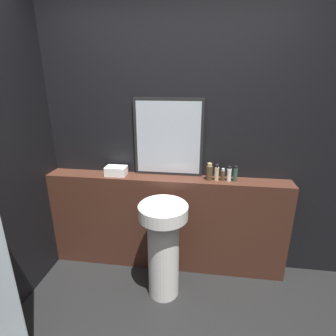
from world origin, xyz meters
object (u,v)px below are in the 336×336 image
Objects in this scene: shampoo_bottle at (209,172)px; body_wash_bottle at (229,174)px; pedestal_sink at (163,244)px; towel_stack at (116,171)px; hand_soap_bottle at (235,174)px; lotion_bottle at (223,175)px; conditioner_bottle at (217,173)px; mirror at (168,138)px.

shampoo_bottle is 1.16× the size of body_wash_bottle.
pedestal_sink is 4.49× the size of towel_stack.
body_wash_bottle reaches higher than towel_stack.
towel_stack is 1.04m from body_wash_bottle.
hand_soap_bottle is at bearing 0.00° from body_wash_bottle.
lotion_bottle is at bearing 0.00° from towel_stack.
hand_soap_bottle is (0.11, 0.00, 0.01)m from lotion_bottle.
lotion_bottle is (0.48, 0.38, 0.50)m from pedestal_sink.
shampoo_bottle is (0.36, 0.38, 0.52)m from pedestal_sink.
towel_stack is 1.72× the size of lotion_bottle.
conditioner_bottle reaches higher than body_wash_bottle.
conditioner_bottle is 1.05× the size of hand_soap_bottle.
towel_stack is 1.30× the size of conditioner_bottle.
mirror is 5.00× the size of hand_soap_bottle.
towel_stack is at bearing 180.00° from body_wash_bottle.
body_wash_bottle reaches higher than lotion_bottle.
mirror reaches higher than conditioner_bottle.
shampoo_bottle is at bearing 180.00° from conditioner_bottle.
towel_stack is 1.37× the size of hand_soap_bottle.
pedestal_sink is 0.77m from conditioner_bottle.
mirror is at bearing 169.13° from conditioner_bottle.
shampoo_bottle is at bearing -180.00° from hand_soap_bottle.
mirror reaches higher than shampoo_bottle.
hand_soap_bottle is (1.09, 0.00, 0.02)m from towel_stack.
body_wash_bottle is at bearing 0.00° from towel_stack.
lotion_bottle is (0.98, 0.00, 0.01)m from towel_stack.
shampoo_bottle reaches higher than pedestal_sink.
hand_soap_bottle reaches higher than body_wash_bottle.
lotion_bottle is at bearing 38.67° from pedestal_sink.
towel_stack is at bearing -169.94° from mirror.
body_wash_bottle is 0.96× the size of hand_soap_bottle.
hand_soap_bottle is (0.05, 0.00, 0.00)m from body_wash_bottle.
conditioner_bottle reaches higher than hand_soap_bottle.
hand_soap_bottle reaches higher than pedestal_sink.
shampoo_bottle is at bearing -12.63° from mirror.
hand_soap_bottle is (0.61, -0.09, -0.29)m from mirror.
pedestal_sink is at bearing -144.29° from body_wash_bottle.
lotion_bottle is (0.06, 0.00, -0.02)m from conditioner_bottle.
hand_soap_bottle reaches higher than towel_stack.
towel_stack is 1.24× the size of shampoo_bottle.
body_wash_bottle is at bearing 35.71° from pedestal_sink.
mirror is 6.26× the size of lotion_bottle.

